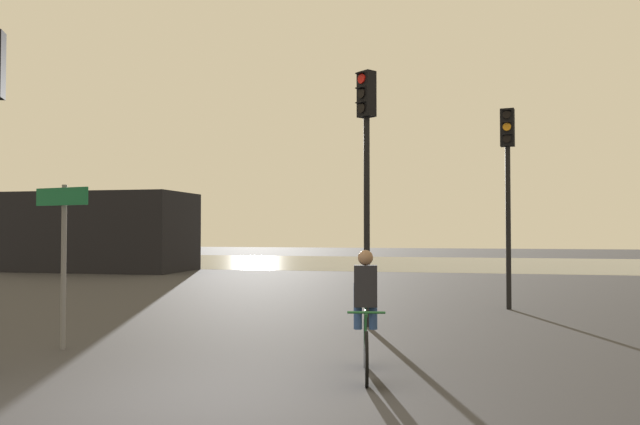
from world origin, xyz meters
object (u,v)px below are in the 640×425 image
object	(u,v)px
distant_building	(102,232)
traffic_light_center	(366,150)
traffic_light_far_right	(508,170)
cyclist	(366,312)
direction_sign_post	(63,242)

from	to	relation	value
distant_building	traffic_light_center	bearing A→B (deg)	-44.00
traffic_light_far_right	traffic_light_center	bearing A→B (deg)	59.25
traffic_light_far_right	distant_building	bearing A→B (deg)	-21.29
traffic_light_far_right	cyclist	xyz separation A→B (m)	(-2.34, -7.41, -2.49)
distant_building	cyclist	world-z (taller)	distant_building
traffic_light_center	cyclist	world-z (taller)	traffic_light_center
distant_building	direction_sign_post	world-z (taller)	distant_building
direction_sign_post	traffic_light_center	bearing A→B (deg)	-129.72
distant_building	traffic_light_far_right	distance (m)	20.34
cyclist	traffic_light_far_right	bearing A→B (deg)	-116.85
traffic_light_far_right	direction_sign_post	world-z (taller)	traffic_light_far_right
traffic_light_far_right	direction_sign_post	distance (m)	10.03
distant_building	direction_sign_post	distance (m)	19.99
direction_sign_post	distant_building	bearing A→B (deg)	-47.06
direction_sign_post	cyclist	size ratio (longest dim) A/B	1.54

